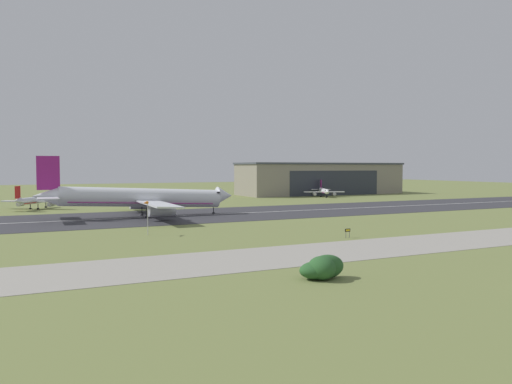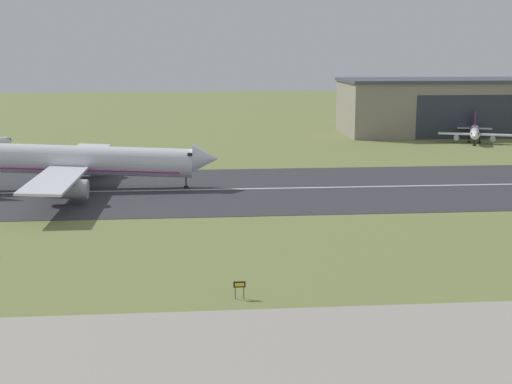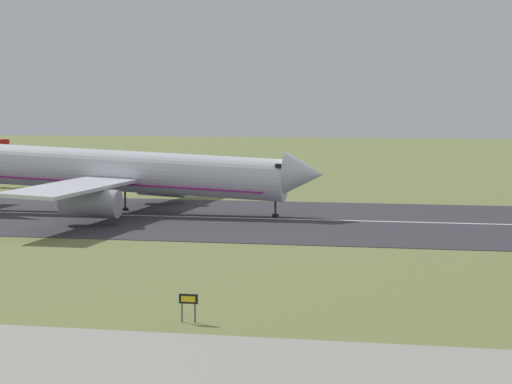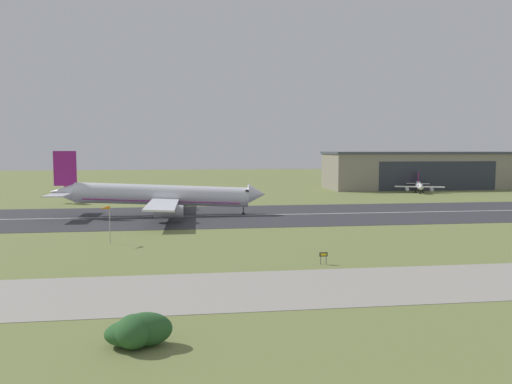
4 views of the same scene
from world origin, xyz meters
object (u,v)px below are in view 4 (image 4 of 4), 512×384
Objects in this scene: airplane_landing at (162,196)px; runway_sign at (323,256)px; shrub_clump at (137,331)px; airplane_parked_west at (419,186)px; airplane_parked_centre at (88,193)px; windsock_pole at (105,211)px.

airplane_landing reaches higher than runway_sign.
shrub_clump is at bearing -88.42° from airplane_landing.
airplane_landing is 9.31× the size of shrub_clump.
airplane_parked_west is 0.90× the size of airplane_parked_centre.
windsock_pole is 40.82m from runway_sign.
shrub_clump is (-94.95, -142.44, -1.39)m from airplane_parked_west.
windsock_pole is at bearing -138.32° from airplane_parked_west.
airplane_parked_centre is at bearing 123.16° from airplane_landing.
airplane_landing is at bearing 78.28° from windsock_pole.
airplane_landing is 2.71× the size of airplane_parked_centre.
airplane_landing is at bearing -56.84° from airplane_parked_centre.
runway_sign is (24.57, 28.17, -0.02)m from shrub_clump.
shrub_clump is 49.98m from windsock_pole.
airplane_parked_west is at bearing 29.58° from airplane_landing.
airplane_parked_west is 3.07× the size of shrub_clump.
airplane_landing is 47.99m from airplane_parked_centre.
windsock_pole reaches higher than runway_sign.
runway_sign is at bearing -121.63° from airplane_parked_west.
airplane_parked_west is at bearing 41.68° from windsock_pole.
windsock_pole is 3.83× the size of runway_sign.
shrub_clump reaches higher than runway_sign.
runway_sign is at bearing 48.91° from shrub_clump.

